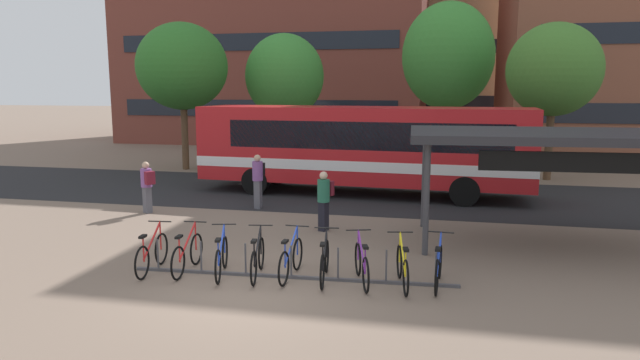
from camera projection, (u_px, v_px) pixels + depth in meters
The scene contains 23 objects.
ground at pixel (251, 289), 10.88m from camera, with size 200.00×200.00×0.00m, color #7A6656.
bus_lane_asphalt at pixel (343, 193), 20.77m from camera, with size 80.00×7.20×0.01m, color #232326.
city_bus at pixel (360, 146), 20.36m from camera, with size 12.15×3.24×3.20m.
bike_rack at pixel (291, 274), 11.48m from camera, with size 6.79×0.45×0.70m.
parked_bicycle_red_0 at pixel (152, 254), 11.87m from camera, with size 0.52×1.72×0.99m.
parked_bicycle_red_1 at pixel (187, 254), 11.85m from camera, with size 0.52×1.72×0.99m.
parked_bicycle_blue_2 at pixel (222, 258), 11.61m from camera, with size 0.61×1.68×0.99m.
parked_bicycle_black_3 at pixel (258, 259), 11.53m from camera, with size 0.52×1.71×0.99m.
parked_bicycle_blue_4 at pixel (291, 260), 11.49m from camera, with size 0.52×1.72×0.99m.
parked_bicycle_black_5 at pixel (325, 262), 11.31m from camera, with size 0.52×1.72×0.99m.
parked_bicycle_purple_6 at pixel (362, 265), 11.13m from camera, with size 0.67×1.66×0.99m.
parked_bicycle_yellow_7 at pixel (403, 268), 10.96m from camera, with size 0.54×1.70×0.99m.
parked_bicycle_blue_8 at pixel (438, 268), 10.97m from camera, with size 0.52×1.72×0.99m.
transit_shelter at pixel (557, 139), 13.49m from camera, with size 7.16×3.92×2.84m.
commuter_maroon_pack_0 at pixel (147, 184), 17.37m from camera, with size 0.60×0.56×1.62m.
commuter_maroon_pack_1 at pixel (324, 197), 15.23m from camera, with size 0.46×0.59×1.65m.
commuter_black_pack_2 at pixel (258, 177), 18.06m from camera, with size 0.35×0.52×1.76m.
street_tree_0 at pixel (285, 76), 27.67m from camera, with size 3.90×3.90×6.54m.
street_tree_1 at pixel (182, 67), 26.15m from camera, with size 4.25×4.25×6.91m.
street_tree_2 at pixel (448, 56), 27.17m from camera, with size 4.45×4.45×8.01m.
street_tree_3 at pixel (554, 70), 23.14m from camera, with size 3.85×3.85×6.56m.
building_left_wing at pixel (283, 26), 42.19m from camera, with size 21.27×13.34×17.07m.
building_centre_block at pixel (419, 57), 51.43m from camera, with size 15.72×11.15×13.48m.
Camera 1 is at (3.57, -9.84, 3.88)m, focal length 31.33 mm.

